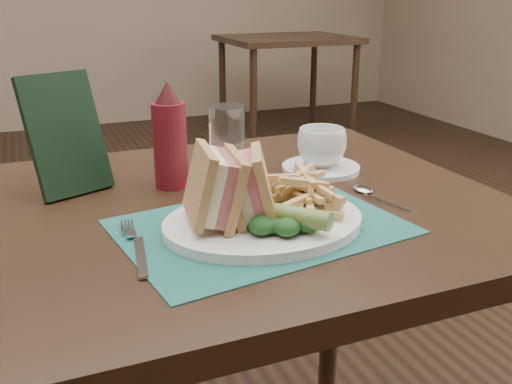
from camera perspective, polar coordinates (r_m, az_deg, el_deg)
wall_back at (r=4.97m, az=-18.37°, el=6.22°), size 6.00×0.00×6.00m
table_bg_right at (r=4.28m, az=3.06°, el=10.28°), size 0.90×0.75×0.75m
placemat at (r=0.85m, az=0.42°, el=-3.47°), size 0.44×0.34×0.00m
plate at (r=0.84m, az=0.78°, el=-3.05°), size 0.30×0.24×0.01m
sandwich_half_a at (r=0.80m, az=-5.66°, el=0.48°), size 0.09×0.12×0.11m
sandwich_half_b at (r=0.81m, az=-2.15°, el=0.65°), size 0.11×0.12×0.10m
kale_garnish at (r=0.79m, az=2.78°, el=-2.99°), size 0.11×0.08×0.03m
pickle_spear at (r=0.79m, az=3.43°, el=-2.32°), size 0.10×0.11×0.03m
fries_pile at (r=0.86m, az=4.74°, el=0.20°), size 0.18×0.20×0.06m
fork at (r=0.79m, az=-11.89°, el=-5.16°), size 0.06×0.17×0.01m
spoon at (r=0.97m, az=12.04°, el=-0.46°), size 0.07×0.15×0.01m
saucer at (r=1.11m, az=6.49°, el=2.40°), size 0.15×0.15×0.01m
coffee_cup at (r=1.10m, az=6.57°, el=4.49°), size 0.11×0.11×0.07m
drinking_glass at (r=1.07m, az=-2.90°, el=5.15°), size 0.07×0.07×0.13m
ketchup_bottle at (r=1.00m, az=-8.64°, el=5.61°), size 0.06×0.06×0.19m
check_presenter at (r=1.02m, az=-18.51°, el=5.48°), size 0.15×0.12×0.20m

